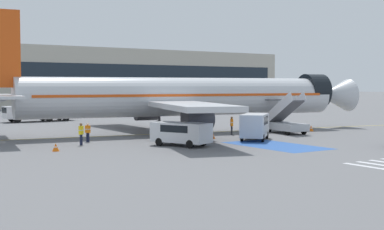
{
  "coord_description": "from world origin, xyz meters",
  "views": [
    {
      "loc": [
        -26.91,
        -45.73,
        4.78
      ],
      "look_at": [
        0.53,
        -4.19,
        2.0
      ],
      "focal_mm": 50.0,
      "sensor_mm": 36.0,
      "label": 1
    }
  ],
  "objects_px": {
    "boarding_stairs_forward": "(286,123)",
    "traffic_cone_2": "(213,136)",
    "service_van_2": "(181,132)",
    "ground_crew_1": "(81,132)",
    "service_van_0": "(255,125)",
    "terminal_building": "(25,77)",
    "fuel_tanker": "(41,107)",
    "airliner": "(179,97)",
    "ground_crew_3": "(88,131)",
    "traffic_cone_0": "(311,128)",
    "ground_crew_2": "(232,124)",
    "baggage_cart": "(171,136)",
    "traffic_cone_1": "(56,147)",
    "ground_crew_0": "(245,126)"
  },
  "relations": [
    {
      "from": "fuel_tanker",
      "to": "terminal_building",
      "type": "xyz_separation_m",
      "value": [
        10.38,
        42.89,
        4.62
      ]
    },
    {
      "from": "baggage_cart",
      "to": "traffic_cone_1",
      "type": "bearing_deg",
      "value": -45.88
    },
    {
      "from": "boarding_stairs_forward",
      "to": "baggage_cart",
      "type": "height_order",
      "value": "boarding_stairs_forward"
    },
    {
      "from": "ground_crew_3",
      "to": "traffic_cone_2",
      "type": "relative_size",
      "value": 3.57
    },
    {
      "from": "ground_crew_2",
      "to": "terminal_building",
      "type": "xyz_separation_m",
      "value": [
        1.14,
        72.24,
        5.46
      ]
    },
    {
      "from": "boarding_stairs_forward",
      "to": "service_van_0",
      "type": "relative_size",
      "value": 1.18
    },
    {
      "from": "fuel_tanker",
      "to": "traffic_cone_1",
      "type": "bearing_deg",
      "value": 161.92
    },
    {
      "from": "boarding_stairs_forward",
      "to": "traffic_cone_1",
      "type": "height_order",
      "value": "boarding_stairs_forward"
    },
    {
      "from": "fuel_tanker",
      "to": "terminal_building",
      "type": "distance_m",
      "value": 44.37
    },
    {
      "from": "traffic_cone_0",
      "to": "traffic_cone_2",
      "type": "distance_m",
      "value": 13.1
    },
    {
      "from": "ground_crew_2",
      "to": "traffic_cone_2",
      "type": "relative_size",
      "value": 3.96
    },
    {
      "from": "boarding_stairs_forward",
      "to": "traffic_cone_2",
      "type": "bearing_deg",
      "value": -168.17
    },
    {
      "from": "ground_crew_3",
      "to": "service_van_0",
      "type": "bearing_deg",
      "value": -144.01
    },
    {
      "from": "service_van_2",
      "to": "traffic_cone_2",
      "type": "bearing_deg",
      "value": -172.3
    },
    {
      "from": "ground_crew_1",
      "to": "traffic_cone_1",
      "type": "height_order",
      "value": "ground_crew_1"
    },
    {
      "from": "ground_crew_1",
      "to": "traffic_cone_2",
      "type": "xyz_separation_m",
      "value": [
        11.8,
        -1.63,
        -0.8
      ]
    },
    {
      "from": "ground_crew_1",
      "to": "ground_crew_3",
      "type": "height_order",
      "value": "ground_crew_1"
    },
    {
      "from": "baggage_cart",
      "to": "ground_crew_3",
      "type": "relative_size",
      "value": 1.87
    },
    {
      "from": "service_van_2",
      "to": "ground_crew_2",
      "type": "relative_size",
      "value": 2.86
    },
    {
      "from": "ground_crew_1",
      "to": "ground_crew_3",
      "type": "xyz_separation_m",
      "value": [
        1.38,
        1.97,
        -0.11
      ]
    },
    {
      "from": "service_van_0",
      "to": "service_van_2",
      "type": "bearing_deg",
      "value": -128.48
    },
    {
      "from": "boarding_stairs_forward",
      "to": "traffic_cone_1",
      "type": "xyz_separation_m",
      "value": [
        -23.98,
        -1.47,
        -0.72
      ]
    },
    {
      "from": "traffic_cone_2",
      "to": "service_van_0",
      "type": "bearing_deg",
      "value": -49.72
    },
    {
      "from": "fuel_tanker",
      "to": "service_van_2",
      "type": "height_order",
      "value": "fuel_tanker"
    },
    {
      "from": "ground_crew_1",
      "to": "traffic_cone_2",
      "type": "height_order",
      "value": "ground_crew_1"
    },
    {
      "from": "ground_crew_1",
      "to": "traffic_cone_2",
      "type": "distance_m",
      "value": 11.94
    },
    {
      "from": "ground_crew_0",
      "to": "terminal_building",
      "type": "distance_m",
      "value": 73.25
    },
    {
      "from": "traffic_cone_0",
      "to": "fuel_tanker",
      "type": "bearing_deg",
      "value": 121.38
    },
    {
      "from": "fuel_tanker",
      "to": "traffic_cone_2",
      "type": "height_order",
      "value": "fuel_tanker"
    },
    {
      "from": "fuel_tanker",
      "to": "service_van_0",
      "type": "bearing_deg",
      "value": -169.0
    },
    {
      "from": "ground_crew_1",
      "to": "ground_crew_2",
      "type": "relative_size",
      "value": 1.0
    },
    {
      "from": "ground_crew_0",
      "to": "ground_crew_1",
      "type": "distance_m",
      "value": 16.43
    },
    {
      "from": "fuel_tanker",
      "to": "ground_crew_1",
      "type": "xyz_separation_m",
      "value": [
        -6.21,
        -29.72,
        -0.84
      ]
    },
    {
      "from": "airliner",
      "to": "baggage_cart",
      "type": "relative_size",
      "value": 14.19
    },
    {
      "from": "traffic_cone_0",
      "to": "terminal_building",
      "type": "xyz_separation_m",
      "value": [
        -8.3,
        73.51,
        6.2
      ]
    },
    {
      "from": "service_van_2",
      "to": "ground_crew_1",
      "type": "distance_m",
      "value": 8.01
    },
    {
      "from": "fuel_tanker",
      "to": "traffic_cone_0",
      "type": "relative_size",
      "value": 15.62
    },
    {
      "from": "traffic_cone_0",
      "to": "ground_crew_0",
      "type": "bearing_deg",
      "value": 176.78
    },
    {
      "from": "ground_crew_1",
      "to": "ground_crew_3",
      "type": "bearing_deg",
      "value": -163.43
    },
    {
      "from": "fuel_tanker",
      "to": "ground_crew_0",
      "type": "bearing_deg",
      "value": -163.46
    },
    {
      "from": "service_van_0",
      "to": "traffic_cone_1",
      "type": "height_order",
      "value": "service_van_0"
    },
    {
      "from": "boarding_stairs_forward",
      "to": "ground_crew_1",
      "type": "relative_size",
      "value": 3.09
    },
    {
      "from": "service_van_0",
      "to": "terminal_building",
      "type": "height_order",
      "value": "terminal_building"
    },
    {
      "from": "airliner",
      "to": "service_van_0",
      "type": "distance_m",
      "value": 9.71
    },
    {
      "from": "ground_crew_3",
      "to": "traffic_cone_2",
      "type": "xyz_separation_m",
      "value": [
        10.43,
        -3.6,
        -0.69
      ]
    },
    {
      "from": "airliner",
      "to": "terminal_building",
      "type": "bearing_deg",
      "value": -174.23
    },
    {
      "from": "service_van_0",
      "to": "ground_crew_3",
      "type": "bearing_deg",
      "value": -158.14
    },
    {
      "from": "service_van_0",
      "to": "service_van_2",
      "type": "height_order",
      "value": "service_van_0"
    },
    {
      "from": "service_van_2",
      "to": "traffic_cone_2",
      "type": "xyz_separation_m",
      "value": [
        5.46,
        3.27,
        -0.9
      ]
    },
    {
      "from": "boarding_stairs_forward",
      "to": "ground_crew_3",
      "type": "distance_m",
      "value": 19.84
    }
  ]
}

